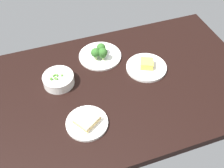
# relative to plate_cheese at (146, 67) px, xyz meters

# --- Properties ---
(dining_table) EXTENTS (1.44, 0.84, 0.04)m
(dining_table) POSITION_rel_plate_cheese_xyz_m (0.21, 0.06, -0.03)
(dining_table) COLOR black
(dining_table) RESTS_ON ground
(plate_cheese) EXTENTS (0.21, 0.21, 0.05)m
(plate_cheese) POSITION_rel_plate_cheese_xyz_m (0.00, 0.00, 0.00)
(plate_cheese) COLOR white
(plate_cheese) RESTS_ON dining_table
(bowl_peas) EXTENTS (0.15, 0.15, 0.06)m
(bowl_peas) POSITION_rel_plate_cheese_xyz_m (0.45, -0.04, 0.02)
(bowl_peas) COLOR white
(bowl_peas) RESTS_ON dining_table
(plate_sandwich) EXTENTS (0.18, 0.18, 0.05)m
(plate_sandwich) POSITION_rel_plate_cheese_xyz_m (0.39, 0.23, 0.00)
(plate_sandwich) COLOR white
(plate_sandwich) RESTS_ON dining_table
(plate_broccoli) EXTENTS (0.23, 0.23, 0.08)m
(plate_broccoli) POSITION_rel_plate_cheese_xyz_m (0.20, -0.16, 0.01)
(plate_broccoli) COLOR white
(plate_broccoli) RESTS_ON dining_table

